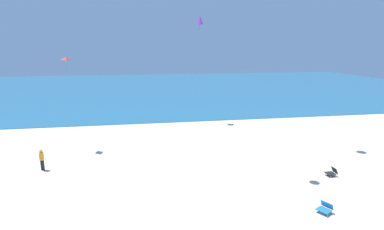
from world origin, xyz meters
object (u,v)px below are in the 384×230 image
(beach_chair_near_camera, at_px, (325,208))
(person_2, at_px, (42,158))
(kite_red, at_px, (66,59))
(beach_chair_far_left, at_px, (332,172))
(kite_purple, at_px, (200,20))

(beach_chair_near_camera, bearing_deg, person_2, -54.67)
(person_2, distance_m, kite_red, 7.53)
(beach_chair_near_camera, relative_size, beach_chair_far_left, 1.24)
(beach_chair_near_camera, bearing_deg, kite_red, -67.40)
(beach_chair_near_camera, relative_size, person_2, 0.58)
(beach_chair_far_left, bearing_deg, beach_chair_near_camera, 50.04)
(beach_chair_near_camera, bearing_deg, beach_chair_far_left, -156.09)
(kite_purple, bearing_deg, beach_chair_far_left, -69.27)
(beach_chair_far_left, relative_size, kite_purple, 0.44)
(beach_chair_near_camera, distance_m, kite_purple, 21.62)
(beach_chair_far_left, height_order, person_2, person_2)
(beach_chair_near_camera, xyz_separation_m, kite_purple, (-2.67, 18.73, 10.45))
(beach_chair_near_camera, distance_m, beach_chair_far_left, 4.82)
(beach_chair_far_left, bearing_deg, kite_red, -26.51)
(beach_chair_far_left, height_order, kite_purple, kite_purple)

